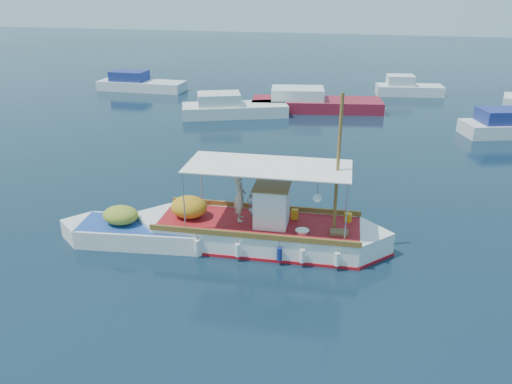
# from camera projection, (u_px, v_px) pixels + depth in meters

# --- Properties ---
(ground) EXTENTS (160.00, 160.00, 0.00)m
(ground) POSITION_uv_depth(u_px,v_px,m) (282.00, 243.00, 17.60)
(ground) COLOR black
(ground) RESTS_ON ground
(fishing_caique) EXTENTS (9.20, 2.86, 5.62)m
(fishing_caique) POSITION_uv_depth(u_px,v_px,m) (257.00, 231.00, 17.38)
(fishing_caique) COLOR white
(fishing_caique) RESTS_ON ground
(dinghy) EXTENTS (6.08, 2.23, 1.49)m
(dinghy) POSITION_uv_depth(u_px,v_px,m) (142.00, 233.00, 17.63)
(dinghy) COLOR white
(dinghy) RESTS_ON ground
(bg_boat_nw) EXTENTS (7.52, 4.79, 1.80)m
(bg_boat_nw) POSITION_uv_depth(u_px,v_px,m) (231.00, 109.00, 34.31)
(bg_boat_nw) COLOR silver
(bg_boat_nw) RESTS_ON ground
(bg_boat_n) EXTENTS (9.54, 4.24, 1.80)m
(bg_boat_n) POSITION_uv_depth(u_px,v_px,m) (312.00, 103.00, 35.84)
(bg_boat_n) COLOR maroon
(bg_boat_n) RESTS_ON ground
(bg_boat_ne) EXTENTS (6.12, 3.81, 1.80)m
(bg_boat_ne) POSITION_uv_depth(u_px,v_px,m) (508.00, 127.00, 29.95)
(bg_boat_ne) COLOR silver
(bg_boat_ne) RESTS_ON ground
(bg_boat_far_w) EXTENTS (7.39, 2.34, 1.80)m
(bg_boat_far_w) POSITION_uv_depth(u_px,v_px,m) (139.00, 85.00, 42.55)
(bg_boat_far_w) COLOR silver
(bg_boat_far_w) RESTS_ON ground
(bg_boat_far_n) EXTENTS (5.50, 2.73, 1.80)m
(bg_boat_far_n) POSITION_uv_depth(u_px,v_px,m) (407.00, 89.00, 40.75)
(bg_boat_far_n) COLOR silver
(bg_boat_far_n) RESTS_ON ground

